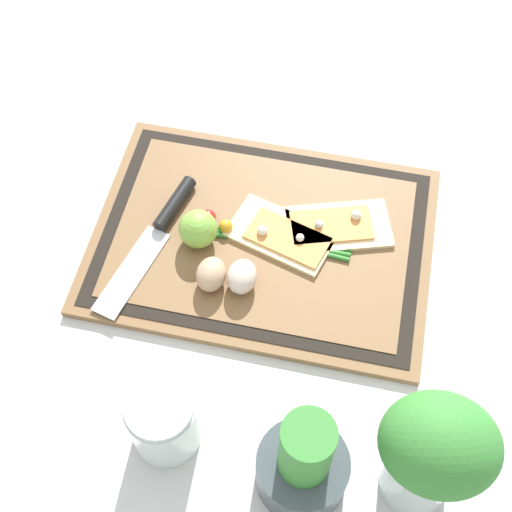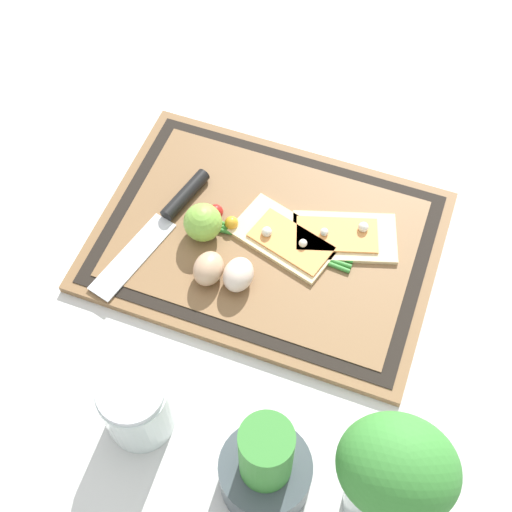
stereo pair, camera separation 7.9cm
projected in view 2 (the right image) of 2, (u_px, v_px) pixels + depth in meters
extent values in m
plane|color=silver|center=(266.00, 243.00, 1.11)|extent=(6.00, 6.00, 0.00)
cube|color=brown|center=(266.00, 241.00, 1.10)|extent=(0.52, 0.38, 0.01)
cube|color=black|center=(267.00, 238.00, 1.10)|extent=(0.49, 0.35, 0.00)
cube|color=brown|center=(267.00, 238.00, 1.09)|extent=(0.45, 0.31, 0.00)
cube|color=beige|center=(344.00, 237.00, 1.09)|extent=(0.18, 0.13, 0.01)
cube|color=#E08E47|center=(337.00, 235.00, 1.09)|extent=(0.14, 0.10, 0.00)
sphere|color=silver|center=(363.00, 227.00, 1.08)|extent=(0.02, 0.02, 0.02)
sphere|color=silver|center=(324.00, 232.00, 1.08)|extent=(0.01, 0.01, 0.01)
cube|color=beige|center=(285.00, 238.00, 1.09)|extent=(0.18, 0.13, 0.01)
cube|color=#E08E47|center=(292.00, 240.00, 1.08)|extent=(0.14, 0.09, 0.00)
sphere|color=silver|center=(266.00, 229.00, 1.08)|extent=(0.02, 0.02, 0.02)
sphere|color=silver|center=(303.00, 244.00, 1.07)|extent=(0.01, 0.01, 0.01)
cube|color=silver|center=(133.00, 256.00, 1.07)|extent=(0.08, 0.17, 0.00)
cylinder|color=black|center=(185.00, 195.00, 1.12)|extent=(0.05, 0.10, 0.02)
ellipsoid|color=tan|center=(208.00, 269.00, 1.04)|extent=(0.04, 0.05, 0.04)
ellipsoid|color=beige|center=(238.00, 275.00, 1.03)|extent=(0.04, 0.05, 0.04)
sphere|color=#7FB742|center=(203.00, 222.00, 1.07)|extent=(0.06, 0.06, 0.06)
sphere|color=red|center=(216.00, 212.00, 1.10)|extent=(0.02, 0.02, 0.02)
sphere|color=gold|center=(232.00, 222.00, 1.10)|extent=(0.02, 0.02, 0.02)
cylinder|color=#388433|center=(274.00, 243.00, 1.08)|extent=(0.25, 0.02, 0.01)
cylinder|color=#388433|center=(274.00, 243.00, 1.08)|extent=(0.25, 0.01, 0.01)
cylinder|color=#388433|center=(274.00, 243.00, 1.08)|extent=(0.25, 0.03, 0.01)
cylinder|color=#3D474C|center=(265.00, 474.00, 0.88)|extent=(0.12, 0.12, 0.07)
cylinder|color=#388433|center=(266.00, 458.00, 0.82)|extent=(0.06, 0.06, 0.15)
cylinder|color=silver|center=(137.00, 408.00, 0.91)|extent=(0.09, 0.09, 0.10)
cylinder|color=olive|center=(140.00, 416.00, 0.94)|extent=(0.08, 0.08, 0.04)
cylinder|color=silver|center=(130.00, 392.00, 0.87)|extent=(0.08, 0.08, 0.01)
cylinder|color=silver|center=(382.00, 493.00, 0.85)|extent=(0.08, 0.08, 0.11)
ellipsoid|color=#388433|center=(398.00, 468.00, 0.76)|extent=(0.14, 0.12, 0.11)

